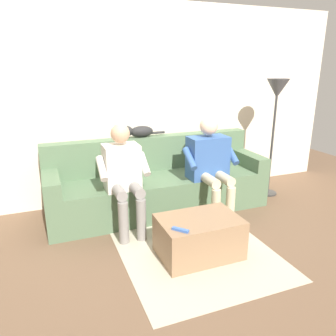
# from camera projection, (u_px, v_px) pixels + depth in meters

# --- Properties ---
(ground_plane) EXTENTS (8.00, 8.00, 0.00)m
(ground_plane) POSITION_uv_depth(u_px,v_px,m) (182.00, 236.00, 3.39)
(ground_plane) COLOR brown
(back_wall) EXTENTS (5.59, 0.06, 2.42)m
(back_wall) POSITION_uv_depth(u_px,v_px,m) (144.00, 104.00, 4.14)
(back_wall) COLOR beige
(back_wall) RESTS_ON ground
(couch) EXTENTS (2.58, 0.75, 0.85)m
(couch) POSITION_uv_depth(u_px,v_px,m) (158.00, 185.00, 3.95)
(couch) COLOR #516B4C
(couch) RESTS_ON ground
(coffee_table) EXTENTS (0.73, 0.50, 0.37)m
(coffee_table) POSITION_uv_depth(u_px,v_px,m) (199.00, 237.00, 3.00)
(coffee_table) COLOR #8C6B4C
(coffee_table) RESTS_ON ground
(person_left_seated) EXTENTS (0.60, 0.56, 1.14)m
(person_left_seated) POSITION_uv_depth(u_px,v_px,m) (210.00, 161.00, 3.70)
(person_left_seated) COLOR #335693
(person_left_seated) RESTS_ON ground
(person_right_seated) EXTENTS (0.51, 0.55, 1.12)m
(person_right_seated) POSITION_uv_depth(u_px,v_px,m) (123.00, 172.00, 3.37)
(person_right_seated) COLOR beige
(person_right_seated) RESTS_ON ground
(cat_on_backrest) EXTENTS (0.52, 0.14, 0.15)m
(cat_on_backrest) POSITION_uv_depth(u_px,v_px,m) (139.00, 131.00, 3.93)
(cat_on_backrest) COLOR black
(cat_on_backrest) RESTS_ON couch
(remote_blue) EXTENTS (0.12, 0.13, 0.02)m
(remote_blue) POSITION_uv_depth(u_px,v_px,m) (180.00, 230.00, 2.72)
(remote_blue) COLOR #3860B7
(remote_blue) RESTS_ON coffee_table
(floor_rug) EXTENTS (1.37, 1.68, 0.01)m
(floor_rug) POSITION_uv_depth(u_px,v_px,m) (192.00, 247.00, 3.18)
(floor_rug) COLOR #B7AD93
(floor_rug) RESTS_ON ground
(floor_lamp) EXTENTS (0.28, 0.28, 1.52)m
(floor_lamp) POSITION_uv_depth(u_px,v_px,m) (277.00, 98.00, 4.12)
(floor_lamp) COLOR #2D2D2D
(floor_lamp) RESTS_ON ground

